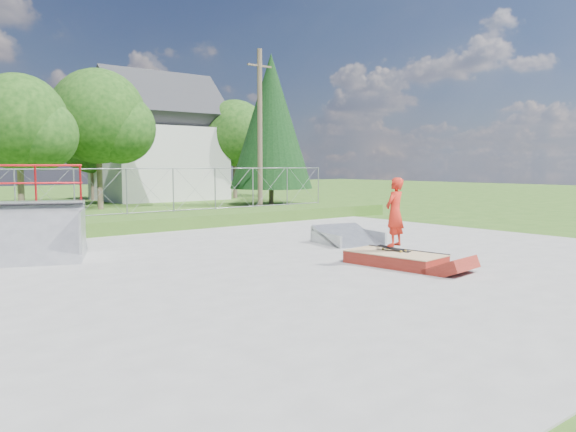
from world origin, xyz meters
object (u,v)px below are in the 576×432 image
(grind_box, at_px, (395,260))
(quarter_pipe, at_px, (31,213))
(skater, at_px, (395,215))
(flat_bank_ramp, at_px, (348,236))

(grind_box, bearing_deg, quarter_pipe, 129.22)
(grind_box, relative_size, skater, 1.46)
(grind_box, distance_m, flat_bank_ramp, 3.84)
(quarter_pipe, height_order, flat_bank_ramp, quarter_pipe)
(quarter_pipe, height_order, skater, quarter_pipe)
(flat_bank_ramp, xyz_separation_m, skater, (-1.65, -3.21, 0.96))
(quarter_pipe, distance_m, skater, 9.02)
(grind_box, height_order, flat_bank_ramp, flat_bank_ramp)
(grind_box, bearing_deg, skater, 37.43)
(grind_box, relative_size, quarter_pipe, 1.00)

